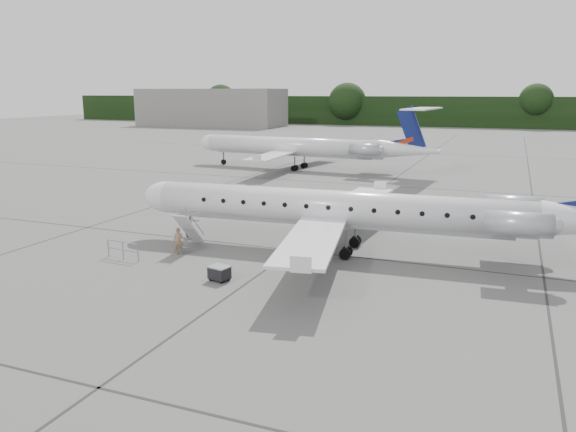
% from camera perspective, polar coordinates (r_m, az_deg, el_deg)
% --- Properties ---
extents(ground, '(320.00, 320.00, 0.00)m').
position_cam_1_polar(ground, '(29.53, 5.69, -5.72)').
color(ground, '#61615F').
rests_on(ground, ground).
extents(treeline, '(260.00, 4.00, 8.00)m').
position_cam_1_polar(treeline, '(157.27, 19.33, 9.92)').
color(treeline, black).
rests_on(treeline, ground).
extents(terminal_building, '(40.00, 14.00, 10.00)m').
position_cam_1_polar(terminal_building, '(157.54, -7.85, 10.86)').
color(terminal_building, slate).
rests_on(terminal_building, ground).
extents(main_regional_jet, '(29.38, 22.03, 7.21)m').
position_cam_1_polar(main_regional_jet, '(32.59, 4.81, 2.57)').
color(main_regional_jet, silver).
rests_on(main_regional_jet, ground).
extents(airstair, '(1.00, 2.36, 2.26)m').
position_cam_1_polar(airstair, '(34.00, -10.02, -1.43)').
color(airstair, silver).
rests_on(airstair, ground).
extents(passenger, '(0.67, 0.55, 1.58)m').
position_cam_1_polar(passenger, '(32.98, -11.06, -2.52)').
color(passenger, '#816246').
rests_on(passenger, ground).
extents(safety_railing, '(2.20, 0.29, 1.00)m').
position_cam_1_polar(safety_railing, '(32.84, -16.43, -3.39)').
color(safety_railing, gray).
rests_on(safety_railing, ground).
extents(baggage_cart, '(1.08, 0.94, 0.81)m').
position_cam_1_polar(baggage_cart, '(28.23, -6.99, -5.76)').
color(baggage_cart, black).
rests_on(baggage_cart, ground).
extents(bg_regional_left, '(30.55, 23.00, 7.64)m').
position_cam_1_polar(bg_regional_left, '(68.28, 0.37, 7.98)').
color(bg_regional_left, silver).
rests_on(bg_regional_left, ground).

